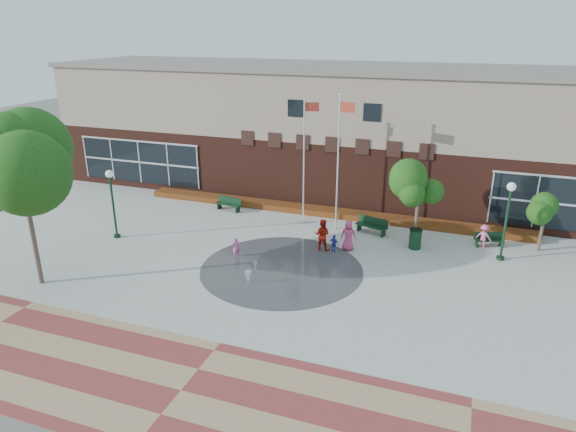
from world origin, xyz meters
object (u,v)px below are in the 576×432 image
(flagpole_right, at_px, (339,156))
(child_splash, at_px, (236,247))
(flagpole_left, at_px, (305,154))
(tree_big_left, at_px, (20,164))
(trash_can, at_px, (415,239))
(bench_left, at_px, (229,206))

(flagpole_right, distance_m, child_splash, 8.16)
(flagpole_left, relative_size, tree_big_left, 0.96)
(flagpole_left, xyz_separation_m, tree_big_left, (-9.60, -12.05, 1.52))
(trash_can, bearing_deg, tree_big_left, -148.16)
(flagpole_left, relative_size, bench_left, 4.25)
(trash_can, xyz_separation_m, tree_big_left, (-16.74, -10.39, 5.40))
(trash_can, bearing_deg, bench_left, 170.27)
(trash_can, xyz_separation_m, child_splash, (-9.03, -4.41, -0.05))
(flagpole_left, distance_m, trash_can, 8.29)
(flagpole_right, height_order, tree_big_left, tree_big_left)
(bench_left, bearing_deg, child_splash, -51.14)
(bench_left, bearing_deg, flagpole_right, 3.61)
(flagpole_left, distance_m, child_splash, 7.48)
(flagpole_right, relative_size, tree_big_left, 0.98)
(flagpole_right, bearing_deg, child_splash, -113.65)
(trash_can, relative_size, tree_big_left, 0.14)
(bench_left, xyz_separation_m, tree_big_left, (-4.05, -12.57, 5.71))
(flagpole_left, distance_m, flagpole_right, 2.25)
(tree_big_left, bearing_deg, flagpole_right, 44.76)
(trash_can, bearing_deg, flagpole_right, 164.78)
(flagpole_right, distance_m, bench_left, 8.94)
(tree_big_left, xyz_separation_m, child_splash, (7.71, 5.99, -5.45))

